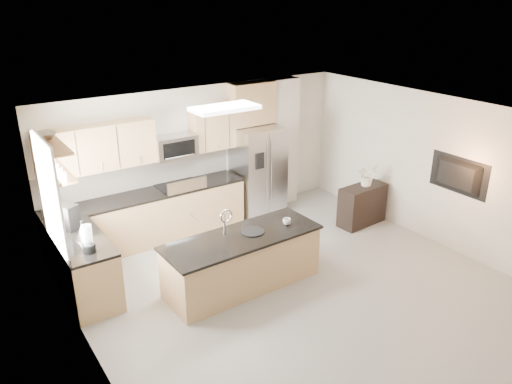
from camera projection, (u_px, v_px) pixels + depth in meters
floor at (307, 296)px, 7.36m from camera, size 6.50×6.50×0.00m
ceiling at (315, 124)px, 6.38m from camera, size 6.00×6.50×0.02m
wall_back at (200, 156)px, 9.37m from camera, size 6.00×0.02×2.60m
wall_left at (94, 282)px, 5.32m from camera, size 0.02×6.50×2.60m
wall_right at (448, 174)px, 8.42m from camera, size 0.02×6.50×2.60m
back_counter at (149, 217)px, 8.80m from camera, size 3.55×0.66×1.44m
left_counter at (84, 267)px, 7.23m from camera, size 0.66×1.50×0.92m
range at (181, 209)px, 9.12m from camera, size 0.76×0.64×1.14m
upper_cabinets at (135, 142)px, 8.37m from camera, size 3.50×0.33×0.75m
microwave at (175, 147)px, 8.78m from camera, size 0.76×0.40×0.40m
refrigerator at (258, 171)px, 9.78m from camera, size 0.92×0.78×1.78m
partition_column at (282, 142)px, 10.20m from camera, size 0.60×0.30×2.60m
window at (50, 196)px, 6.62m from camera, size 0.04×1.15×1.65m
shelf_lower at (55, 171)px, 6.65m from camera, size 0.30×1.20×0.04m
shelf_upper at (50, 144)px, 6.52m from camera, size 0.30×1.20×0.04m
ceiling_fixture at (225, 108)px, 7.42m from camera, size 1.00×0.50×0.06m
island at (242, 261)px, 7.48m from camera, size 2.44×0.94×1.26m
credenza at (362, 205)px, 9.51m from camera, size 0.98×0.47×0.77m
cup at (287, 221)px, 7.67m from camera, size 0.17×0.17×0.10m
platter at (252, 232)px, 7.44m from camera, size 0.44×0.44×0.02m
blender at (88, 241)px, 6.64m from camera, size 0.17×0.17×0.40m
kettle at (83, 231)px, 7.02m from camera, size 0.22×0.22×0.28m
coffee_maker at (69, 218)px, 7.27m from camera, size 0.29×0.31×0.39m
bowl at (45, 135)px, 6.70m from camera, size 0.43×0.43×0.10m
flower_vase at (367, 170)px, 9.30m from camera, size 0.59×0.52×0.62m
television at (455, 176)px, 8.20m from camera, size 0.14×1.08×0.62m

